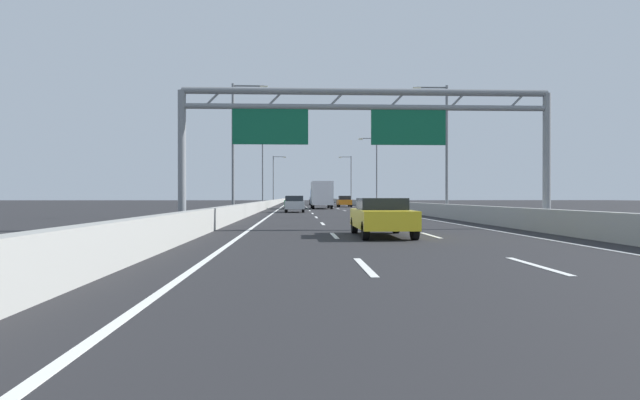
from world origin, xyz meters
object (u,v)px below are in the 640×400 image
streetlamp_left_mid (236,141)px  streetlamp_right_far (375,168)px  box_truck (321,194)px  sign_gantry (361,122)px  white_car (295,200)px  orange_car (344,201)px  green_car (292,202)px  streetlamp_right_distant (350,177)px  streetlamp_left_distant (275,177)px  silver_car (295,204)px  streetlamp_left_far (264,167)px  yellow_car (382,216)px  blue_car (295,200)px  black_car (314,201)px  streetlamp_right_mid (444,142)px

streetlamp_left_mid → streetlamp_right_far: same height
box_truck → streetlamp_left_mid: bearing=-105.2°
sign_gantry → white_car: (-3.25, 89.88, -4.04)m
orange_car → green_car: 13.40m
streetlamp_right_distant → streetlamp_left_distant: bearing=180.0°
orange_car → box_truck: size_ratio=0.51×
white_car → box_truck: box_truck is taller
silver_car → orange_car: 27.06m
sign_gantry → green_car: size_ratio=3.70×
streetlamp_left_far → green_car: bearing=-64.4°
yellow_car → streetlamp_left_far: bearing=97.8°
sign_gantry → streetlamp_right_distant: bearing=84.7°
silver_car → streetlamp_left_far: bearing=100.2°
sign_gantry → blue_car: (-3.26, 108.64, -4.08)m
sign_gantry → black_car: (0.22, 69.70, -4.09)m
sign_gantry → white_car: bearing=92.1°
streetlamp_left_far → yellow_car: size_ratio=2.10×
streetlamp_right_far → white_car: bearing=105.1°
blue_car → box_truck: (3.40, -67.09, 0.99)m
streetlamp_right_mid → white_car: streetlamp_right_mid is taller
orange_car → sign_gantry: bearing=-94.2°
streetlamp_right_mid → silver_car: size_ratio=2.23×
streetlamp_right_far → streetlamp_right_distant: (0.00, 34.51, 0.00)m
sign_gantry → green_car: 41.50m
streetlamp_right_far → yellow_car: bearing=-98.0°
streetlamp_right_mid → green_car: size_ratio=2.07×
sign_gantry → orange_car: bearing=85.8°
silver_car → black_car: 43.57m
orange_car → box_truck: 11.52m
sign_gantry → white_car: sign_gantry is taller
white_car → box_truck: (3.39, -48.33, 0.95)m
streetlamp_left_distant → blue_car: streetlamp_left_distant is taller
streetlamp_left_far → box_truck: (7.32, -7.48, -3.66)m
streetlamp_left_mid → black_car: streetlamp_left_mid is taller
streetlamp_left_mid → blue_car: (3.92, 94.11, -4.64)m
sign_gantry → blue_car: sign_gantry is taller
streetlamp_right_mid → yellow_car: (-7.55, -19.38, -4.66)m
sign_gantry → box_truck: sign_gantry is taller
streetlamp_left_mid → green_car: 27.29m
streetlamp_right_distant → box_truck: 42.83m
streetlamp_left_far → black_car: (7.40, 20.66, -4.65)m
white_car → yellow_car: bearing=-87.9°
streetlamp_right_mid → orange_car: streetlamp_right_mid is taller
streetlamp_right_mid → box_truck: size_ratio=1.15×
streetlamp_left_mid → green_car: streetlamp_left_mid is taller
streetlamp_left_mid → white_car: size_ratio=2.28×
streetlamp_right_mid → streetlamp_left_far: (-14.93, 34.51, 0.00)m
streetlamp_left_distant → blue_car: 25.82m
silver_car → yellow_car: (3.27, -31.11, -0.04)m
black_car → white_car: bearing=99.8°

